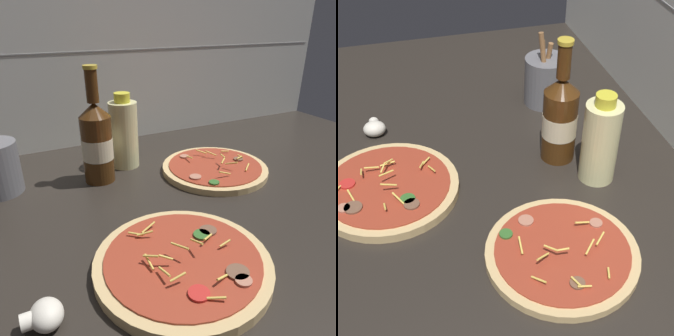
% 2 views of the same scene
% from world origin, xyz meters
% --- Properties ---
extents(counter_slab, '(1.60, 0.90, 0.03)m').
position_xyz_m(counter_slab, '(0.00, 0.00, 0.01)').
color(counter_slab, '#28231E').
rests_on(counter_slab, ground).
extents(tile_backsplash, '(1.60, 0.01, 0.60)m').
position_xyz_m(tile_backsplash, '(0.00, 0.45, 0.30)').
color(tile_backsplash, silver).
rests_on(tile_backsplash, ground).
extents(pizza_near, '(0.28, 0.28, 0.05)m').
position_xyz_m(pizza_near, '(-0.11, -0.17, 0.04)').
color(pizza_near, tan).
rests_on(pizza_near, counter_slab).
extents(pizza_far, '(0.27, 0.27, 0.04)m').
position_xyz_m(pizza_far, '(0.14, 0.10, 0.03)').
color(pizza_far, tan).
rests_on(pizza_far, counter_slab).
extents(beer_bottle, '(0.07, 0.07, 0.27)m').
position_xyz_m(beer_bottle, '(-0.14, 0.19, 0.12)').
color(beer_bottle, '#47280F').
rests_on(beer_bottle, counter_slab).
extents(oil_bottle, '(0.07, 0.07, 0.19)m').
position_xyz_m(oil_bottle, '(-0.05, 0.25, 0.11)').
color(oil_bottle, beige).
rests_on(oil_bottle, counter_slab).
extents(mushroom_left, '(0.05, 0.05, 0.04)m').
position_xyz_m(mushroom_left, '(-0.32, -0.19, 0.04)').
color(mushroom_left, white).
rests_on(mushroom_left, counter_slab).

